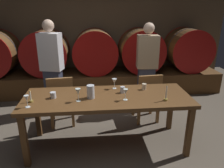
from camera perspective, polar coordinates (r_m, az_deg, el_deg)
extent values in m
plane|color=brown|center=(3.10, -3.15, -18.64)|extent=(8.31, 8.31, 0.00)
cube|color=brown|center=(5.43, -4.84, 13.88)|extent=(6.39, 0.24, 2.71)
cube|color=brown|center=(5.14, -4.38, 0.69)|extent=(5.75, 0.90, 0.47)
cylinder|color=#9E1411|center=(5.71, -27.38, 7.96)|extent=(0.98, 0.03, 0.98)
cylinder|color=brown|center=(5.05, -16.99, 8.00)|extent=(0.97, 0.70, 0.97)
cylinder|color=#9E1411|center=(4.70, -17.81, 7.07)|extent=(0.98, 0.03, 0.98)
cylinder|color=#9E1411|center=(5.40, -16.28, 8.81)|extent=(0.98, 0.03, 0.98)
cylinder|color=#2D2D33|center=(5.05, -16.99, 8.00)|extent=(0.97, 0.04, 0.97)
cylinder|color=brown|center=(4.95, -4.49, 8.58)|extent=(0.97, 0.70, 0.97)
cylinder|color=maroon|center=(4.59, -4.39, 7.68)|extent=(0.98, 0.03, 0.98)
cylinder|color=maroon|center=(5.30, -4.57, 9.36)|extent=(0.98, 0.03, 0.98)
cylinder|color=#2D2D33|center=(4.95, -4.49, 8.58)|extent=(0.97, 0.04, 0.97)
cylinder|color=brown|center=(5.07, 7.61, 8.75)|extent=(0.97, 0.70, 0.97)
cylinder|color=maroon|center=(4.73, 8.59, 7.87)|extent=(0.98, 0.03, 0.98)
cylinder|color=maroon|center=(5.42, 6.76, 9.52)|extent=(0.98, 0.03, 0.98)
cylinder|color=#2D2D33|center=(5.07, 7.61, 8.75)|extent=(0.97, 0.04, 0.97)
cylinder|color=#513319|center=(5.43, 19.35, 8.56)|extent=(0.97, 0.70, 0.97)
cylinder|color=#9E1411|center=(5.11, 21.00, 7.69)|extent=(0.98, 0.03, 0.98)
cylinder|color=#9E1411|center=(5.76, 17.88, 9.32)|extent=(0.98, 0.03, 0.98)
cylinder|color=#2D2D33|center=(5.43, 19.35, 8.56)|extent=(0.97, 0.04, 0.97)
cube|color=brown|center=(2.94, -1.27, -3.68)|extent=(2.26, 0.82, 0.05)
cube|color=brown|center=(2.94, -22.13, -13.90)|extent=(0.07, 0.07, 0.73)
cube|color=brown|center=(3.08, 19.66, -11.98)|extent=(0.07, 0.07, 0.73)
cube|color=brown|center=(3.53, -19.08, -7.61)|extent=(0.07, 0.07, 0.73)
cube|color=brown|center=(3.64, 15.16, -6.29)|extent=(0.07, 0.07, 0.73)
cube|color=olive|center=(3.75, -13.20, -4.00)|extent=(0.44, 0.44, 0.04)
cube|color=olive|center=(3.50, -13.51, -1.74)|extent=(0.40, 0.09, 0.42)
cube|color=olive|center=(4.00, -10.49, -5.87)|extent=(0.05, 0.05, 0.42)
cube|color=olive|center=(4.01, -15.37, -6.20)|extent=(0.05, 0.05, 0.42)
cube|color=olive|center=(3.69, -10.28, -8.13)|extent=(0.05, 0.05, 0.42)
cube|color=olive|center=(3.71, -15.59, -8.49)|extent=(0.05, 0.05, 0.42)
cube|color=olive|center=(3.82, 8.92, -3.24)|extent=(0.44, 0.44, 0.04)
cube|color=olive|center=(3.58, 10.06, -0.97)|extent=(0.40, 0.08, 0.42)
cube|color=olive|center=(4.11, 10.21, -5.07)|extent=(0.05, 0.05, 0.42)
cube|color=olive|center=(4.01, 5.64, -5.52)|extent=(0.05, 0.05, 0.42)
cube|color=olive|center=(3.83, 11.99, -7.17)|extent=(0.05, 0.05, 0.42)
cube|color=olive|center=(3.72, 7.10, -7.73)|extent=(0.05, 0.05, 0.42)
cube|color=#33384C|center=(4.24, -14.96, -1.71)|extent=(0.34, 0.27, 0.82)
cube|color=silver|center=(4.03, -15.90, 8.15)|extent=(0.43, 0.32, 0.66)
sphere|color=beige|center=(3.97, -16.54, 14.58)|extent=(0.21, 0.21, 0.21)
cube|color=#33384C|center=(4.25, 8.84, -1.12)|extent=(0.31, 0.22, 0.84)
cube|color=tan|center=(4.05, 9.38, 8.39)|extent=(0.40, 0.27, 0.60)
sphere|color=beige|center=(3.98, 9.73, 14.31)|extent=(0.20, 0.20, 0.20)
cylinder|color=olive|center=(2.94, -20.58, -4.28)|extent=(0.05, 0.05, 0.02)
cylinder|color=#EDE5CC|center=(2.91, -20.76, -2.93)|extent=(0.02, 0.02, 0.13)
cone|color=yellow|center=(2.88, -20.94, -1.57)|extent=(0.01, 0.01, 0.02)
cylinder|color=olive|center=(2.88, 13.99, -4.02)|extent=(0.05, 0.05, 0.02)
cylinder|color=#EDE5CC|center=(2.84, 14.16, -2.13)|extent=(0.02, 0.02, 0.18)
cone|color=yellow|center=(2.81, 14.33, -0.21)|extent=(0.01, 0.01, 0.02)
cylinder|color=silver|center=(2.86, -5.66, -2.04)|extent=(0.10, 0.10, 0.18)
cylinder|color=white|center=(2.82, -21.34, -5.68)|extent=(0.06, 0.06, 0.00)
cylinder|color=white|center=(2.80, -21.45, -4.93)|extent=(0.01, 0.01, 0.08)
cone|color=white|center=(2.77, -21.64, -3.52)|extent=(0.06, 0.06, 0.07)
cylinder|color=silver|center=(2.82, -8.83, -4.45)|extent=(0.06, 0.06, 0.00)
cylinder|color=silver|center=(2.80, -8.88, -3.66)|extent=(0.01, 0.01, 0.08)
cone|color=silver|center=(2.77, -8.97, -2.06)|extent=(0.07, 0.07, 0.09)
cylinder|color=white|center=(3.20, 0.64, -1.15)|extent=(0.06, 0.06, 0.00)
cylinder|color=white|center=(3.18, 0.64, -0.47)|extent=(0.01, 0.01, 0.08)
cone|color=white|center=(3.16, 0.64, 0.79)|extent=(0.07, 0.07, 0.07)
cylinder|color=silver|center=(2.83, 3.55, -4.16)|extent=(0.06, 0.06, 0.00)
cylinder|color=silver|center=(2.81, 3.57, -3.39)|extent=(0.01, 0.01, 0.08)
cone|color=silver|center=(2.78, 3.60, -2.00)|extent=(0.06, 0.06, 0.07)
cylinder|color=silver|center=(2.97, -15.30, -2.84)|extent=(0.08, 0.08, 0.08)
cylinder|color=silver|center=(3.03, 2.80, -1.52)|extent=(0.06, 0.06, 0.09)
cylinder|color=beige|center=(3.18, 8.46, -0.69)|extent=(0.06, 0.06, 0.09)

